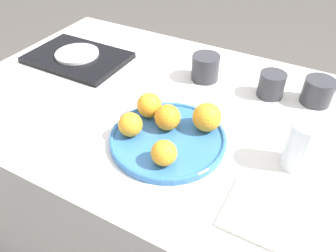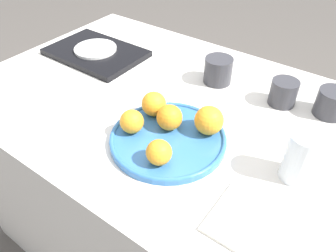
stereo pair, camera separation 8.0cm
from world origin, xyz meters
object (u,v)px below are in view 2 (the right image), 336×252
(fruit_platter, at_px, (168,138))
(orange_4, at_px, (154,104))
(cup_3, at_px, (218,70))
(napkin, at_px, (245,220))
(serving_tray, at_px, (96,53))
(cup_1, at_px, (283,93))
(orange_0, at_px, (159,152))
(side_plate, at_px, (95,49))
(orange_1, at_px, (169,117))
(cup_2, at_px, (332,103))
(orange_3, at_px, (132,122))
(orange_2, at_px, (209,120))
(water_glass, at_px, (300,157))

(fruit_platter, bearing_deg, orange_4, 147.45)
(cup_3, bearing_deg, napkin, -54.53)
(cup_3, bearing_deg, fruit_platter, -82.91)
(serving_tray, relative_size, cup_1, 4.38)
(orange_4, distance_m, napkin, 0.39)
(orange_0, relative_size, side_plate, 0.40)
(serving_tray, bearing_deg, orange_0, -30.40)
(orange_1, distance_m, napkin, 0.32)
(cup_2, bearing_deg, side_plate, -170.33)
(serving_tray, relative_size, cup_3, 3.84)
(side_plate, xyz_separation_m, cup_3, (0.44, 0.10, 0.02))
(orange_1, distance_m, cup_2, 0.45)
(cup_1, bearing_deg, orange_3, -125.55)
(cup_1, height_order, cup_3, cup_3)
(orange_2, relative_size, napkin, 0.51)
(orange_4, bearing_deg, serving_tray, 157.20)
(orange_0, xyz_separation_m, water_glass, (0.27, 0.15, 0.02))
(orange_3, height_order, cup_3, cup_3)
(water_glass, bearing_deg, orange_2, 178.62)
(cup_2, relative_size, cup_3, 0.98)
(cup_3, bearing_deg, orange_0, -79.62)
(cup_2, bearing_deg, cup_3, -174.39)
(orange_0, relative_size, cup_3, 0.68)
(cup_3, height_order, napkin, cup_3)
(orange_2, distance_m, cup_1, 0.27)
(orange_3, height_order, water_glass, water_glass)
(cup_1, bearing_deg, orange_2, -111.72)
(orange_1, xyz_separation_m, cup_2, (0.32, 0.32, -0.01))
(water_glass, height_order, serving_tray, water_glass)
(orange_0, distance_m, orange_2, 0.16)
(serving_tray, distance_m, cup_3, 0.46)
(orange_0, distance_m, cup_3, 0.41)
(serving_tray, distance_m, cup_1, 0.66)
(orange_3, distance_m, water_glass, 0.40)
(fruit_platter, xyz_separation_m, cup_3, (-0.04, 0.32, 0.03))
(napkin, bearing_deg, fruit_platter, 158.71)
(cup_1, bearing_deg, cup_3, -178.46)
(orange_4, distance_m, water_glass, 0.39)
(serving_tray, bearing_deg, cup_2, 9.67)
(serving_tray, relative_size, napkin, 2.34)
(orange_3, relative_size, serving_tray, 0.18)
(cup_1, xyz_separation_m, cup_2, (0.13, 0.03, 0.00))
(orange_1, height_order, water_glass, water_glass)
(cup_1, distance_m, cup_2, 0.13)
(side_plate, bearing_deg, serving_tray, -90.00)
(water_glass, distance_m, cup_1, 0.29)
(fruit_platter, xyz_separation_m, orange_3, (-0.09, -0.03, 0.03))
(water_glass, bearing_deg, orange_1, -173.05)
(orange_3, height_order, serving_tray, orange_3)
(fruit_platter, relative_size, cup_3, 3.35)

